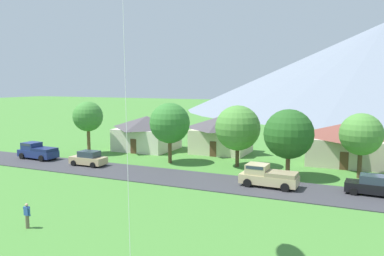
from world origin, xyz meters
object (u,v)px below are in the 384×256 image
(pickup_truck_navy_east_side, at_px, (37,151))
(house_right_center, at_px, (346,143))
(house_rightmost, at_px, (221,134))
(tree_right_of_center, at_px, (238,128))
(parked_car_black_mid_west, at_px, (372,185))
(house_leftmost, at_px, (147,132))
(tree_near_right, at_px, (361,134))
(tree_near_left, at_px, (170,123))
(tree_far_right, at_px, (289,134))
(pickup_truck_sand_west_side, at_px, (267,176))
(parked_car_tan_west_end, at_px, (89,159))
(watcher_person, at_px, (27,215))
(tree_left_of_center, at_px, (88,117))

(pickup_truck_navy_east_side, bearing_deg, house_right_center, 20.44)
(house_rightmost, height_order, tree_right_of_center, tree_right_of_center)
(parked_car_black_mid_west, bearing_deg, tree_right_of_center, 156.13)
(house_leftmost, bearing_deg, tree_near_right, -11.35)
(tree_near_left, bearing_deg, parked_car_black_mid_west, -12.54)
(tree_far_right, height_order, pickup_truck_sand_west_side, tree_far_right)
(tree_near_right, xyz_separation_m, parked_car_tan_west_end, (-28.36, -6.69, -3.55))
(tree_right_of_center, relative_size, tree_near_right, 1.07)
(house_leftmost, relative_size, pickup_truck_navy_east_side, 1.55)
(tree_far_right, bearing_deg, parked_car_black_mid_west, -22.72)
(tree_near_right, relative_size, tree_far_right, 0.94)
(house_leftmost, xyz_separation_m, tree_near_right, (27.96, -5.61, 1.93))
(tree_near_left, distance_m, pickup_truck_sand_west_side, 14.89)
(tree_far_right, xyz_separation_m, pickup_truck_sand_west_side, (-1.03, -4.31, -3.38))
(tree_near_left, distance_m, parked_car_black_mid_west, 22.69)
(parked_car_black_mid_west, relative_size, watcher_person, 2.55)
(pickup_truck_navy_east_side, bearing_deg, tree_far_right, 6.32)
(tree_near_left, bearing_deg, parked_car_tan_west_end, -144.44)
(parked_car_tan_west_end, relative_size, parked_car_black_mid_west, 0.99)
(house_rightmost, height_order, tree_near_left, tree_near_left)
(house_leftmost, bearing_deg, tree_left_of_center, -130.47)
(house_rightmost, height_order, tree_near_right, tree_near_right)
(house_rightmost, bearing_deg, parked_car_tan_west_end, -127.63)
(tree_left_of_center, distance_m, tree_far_right, 26.83)
(parked_car_black_mid_west, distance_m, pickup_truck_sand_west_side, 8.76)
(tree_left_of_center, relative_size, tree_near_right, 1.08)
(tree_near_right, distance_m, pickup_truck_sand_west_side, 10.96)
(house_rightmost, xyz_separation_m, tree_far_right, (10.87, -10.38, 1.83))
(tree_right_of_center, height_order, watcher_person, tree_right_of_center)
(tree_near_left, relative_size, tree_near_right, 1.10)
(pickup_truck_sand_west_side, bearing_deg, pickup_truck_navy_east_side, 178.11)
(tree_left_of_center, bearing_deg, pickup_truck_sand_west_side, -14.32)
(tree_near_right, bearing_deg, house_leftmost, 168.65)
(house_rightmost, bearing_deg, tree_left_of_center, -152.86)
(tree_far_right, relative_size, pickup_truck_sand_west_side, 1.31)
(house_rightmost, distance_m, parked_car_tan_west_end, 18.02)
(tree_left_of_center, xyz_separation_m, parked_car_black_mid_west, (34.38, -5.46, -4.16))
(parked_car_tan_west_end, distance_m, parked_car_black_mid_west, 29.48)
(house_leftmost, bearing_deg, pickup_truck_sand_west_side, -32.09)
(house_rightmost, bearing_deg, tree_right_of_center, -58.00)
(tree_near_left, bearing_deg, house_leftmost, 136.71)
(house_leftmost, height_order, tree_left_of_center, tree_left_of_center)
(house_right_center, relative_size, house_rightmost, 1.16)
(house_rightmost, distance_m, pickup_truck_sand_west_side, 17.74)
(pickup_truck_navy_east_side, bearing_deg, parked_car_black_mid_west, 0.21)
(pickup_truck_sand_west_side, bearing_deg, house_rightmost, 123.81)
(tree_right_of_center, bearing_deg, tree_far_right, -25.26)
(house_rightmost, bearing_deg, pickup_truck_navy_east_side, -144.61)
(tree_near_right, xyz_separation_m, watcher_person, (-19.59, -23.53, -3.54))
(house_leftmost, height_order, pickup_truck_sand_west_side, house_leftmost)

